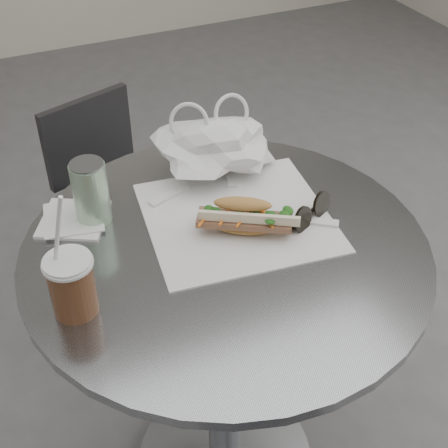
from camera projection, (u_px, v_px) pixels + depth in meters
name	position (u px, v px, depth m)	size (l,w,h in m)	color
cafe_table	(225.00, 342.00, 1.33)	(0.76, 0.76, 0.74)	slate
chair_far	(124.00, 226.00, 1.89)	(0.37, 0.40, 0.68)	#303032
sandwich_paper	(237.00, 217.00, 1.22)	(0.35, 0.33, 0.00)	white
banh_mi	(244.00, 217.00, 1.16)	(0.23, 0.18, 0.07)	#B38C43
iced_coffee	(72.00, 284.00, 0.99)	(0.08, 0.08, 0.23)	brown
sunglasses	(311.00, 213.00, 1.20)	(0.11, 0.07, 0.05)	black
plastic_bag	(215.00, 148.00, 1.31)	(0.23, 0.18, 0.12)	white
napkin_stack	(74.00, 219.00, 1.21)	(0.17, 0.17, 0.01)	white
drink_can	(91.00, 192.00, 1.18)	(0.07, 0.07, 0.13)	#56935A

